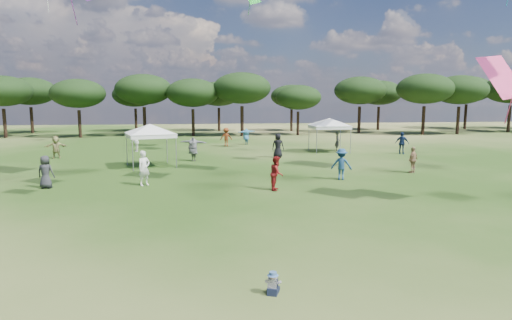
{
  "coord_description": "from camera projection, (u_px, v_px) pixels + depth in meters",
  "views": [
    {
      "loc": [
        -1.55,
        -7.12,
        4.38
      ],
      "look_at": [
        0.11,
        6.0,
        2.5
      ],
      "focal_mm": 30.0,
      "sensor_mm": 36.0,
      "label": 1
    }
  ],
  "objects": [
    {
      "name": "tree_line",
      "position": [
        233.0,
        91.0,
        53.9
      ],
      "size": [
        108.78,
        17.63,
        7.77
      ],
      "color": "black",
      "rests_on": "ground"
    },
    {
      "name": "tent_left",
      "position": [
        150.0,
        126.0,
        27.62
      ],
      "size": [
        5.55,
        5.55,
        3.09
      ],
      "rotation": [
        0.0,
        0.0,
        0.29
      ],
      "color": "gray",
      "rests_on": "ground"
    },
    {
      "name": "tent_right",
      "position": [
        330.0,
        120.0,
        35.49
      ],
      "size": [
        6.02,
        6.02,
        3.12
      ],
      "rotation": [
        0.0,
        0.0,
        -0.02
      ],
      "color": "gray",
      "rests_on": "ground"
    },
    {
      "name": "toddler",
      "position": [
        273.0,
        284.0,
        9.66
      ],
      "size": [
        0.4,
        0.44,
        0.54
      ],
      "rotation": [
        0.0,
        0.0,
        -0.37
      ],
      "color": "#161C33",
      "rests_on": "ground"
    },
    {
      "name": "festival_crowd",
      "position": [
        208.0,
        148.0,
        30.99
      ],
      "size": [
        30.94,
        22.34,
        1.84
      ],
      "color": "#285F7A",
      "rests_on": "ground"
    }
  ]
}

